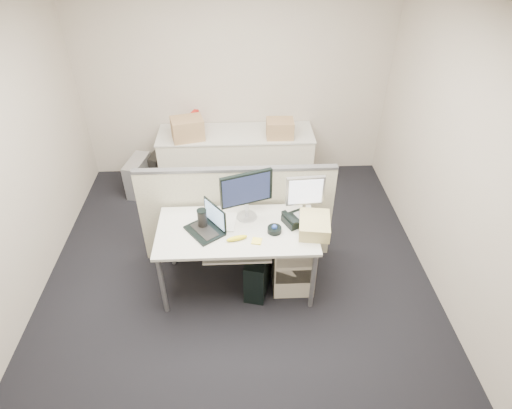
{
  "coord_description": "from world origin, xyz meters",
  "views": [
    {
      "loc": [
        0.05,
        -3.07,
        3.32
      ],
      "look_at": [
        0.19,
        0.15,
        0.9
      ],
      "focal_mm": 30.0,
      "sensor_mm": 36.0,
      "label": 1
    }
  ],
  "objects_px": {
    "laptop": "(204,221)",
    "desk": "(237,235)",
    "desk_phone": "(296,219)",
    "monitor_main": "(247,196)"
  },
  "relations": [
    {
      "from": "laptop",
      "to": "desk",
      "type": "bearing_deg",
      "value": 57.54
    },
    {
      "from": "desk",
      "to": "laptop",
      "type": "xyz_separation_m",
      "value": [
        -0.3,
        -0.02,
        0.19
      ]
    },
    {
      "from": "desk",
      "to": "desk_phone",
      "type": "bearing_deg",
      "value": 7.99
    },
    {
      "from": "desk",
      "to": "monitor_main",
      "type": "xyz_separation_m",
      "value": [
        0.1,
        0.18,
        0.32
      ]
    },
    {
      "from": "laptop",
      "to": "desk_phone",
      "type": "distance_m",
      "value": 0.88
    },
    {
      "from": "monitor_main",
      "to": "laptop",
      "type": "bearing_deg",
      "value": -172.44
    },
    {
      "from": "monitor_main",
      "to": "desk_phone",
      "type": "height_order",
      "value": "monitor_main"
    },
    {
      "from": "laptop",
      "to": "desk_phone",
      "type": "height_order",
      "value": "laptop"
    },
    {
      "from": "laptop",
      "to": "desk_phone",
      "type": "bearing_deg",
      "value": 60.28
    },
    {
      "from": "desk",
      "to": "desk_phone",
      "type": "distance_m",
      "value": 0.58
    }
  ]
}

